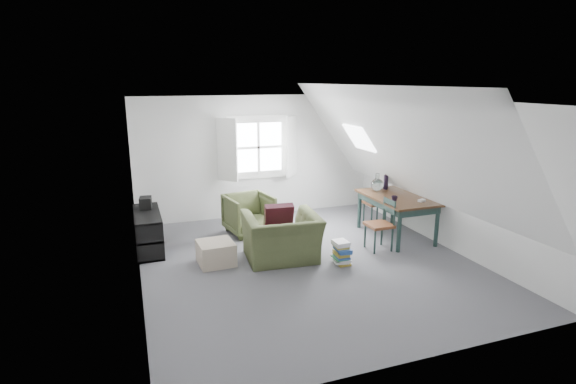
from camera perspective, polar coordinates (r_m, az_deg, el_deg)
name	(u,v)px	position (r m, az deg, el deg)	size (l,w,h in m)	color
floor	(307,262)	(7.18, 2.46, -8.89)	(5.50, 5.50, 0.00)	#535359
ceiling	(309,101)	(6.62, 2.69, 11.47)	(5.50, 5.50, 0.00)	white
wall_back	(258,157)	(9.34, -3.84, 4.51)	(5.00, 5.00, 0.00)	silver
wall_front	(417,247)	(4.48, 16.10, -6.77)	(5.00, 5.00, 0.00)	silver
wall_left	(134,200)	(6.31, -18.96, -0.93)	(5.50, 5.50, 0.00)	silver
wall_right	(445,174)	(8.06, 19.28, 2.19)	(5.50, 5.50, 0.00)	silver
slope_left	(204,157)	(6.27, -10.64, 4.43)	(5.50, 5.50, 0.00)	white
slope_right	(398,146)	(7.41, 13.84, 5.73)	(5.50, 5.50, 0.00)	white
dormer_window	(259,148)	(9.24, -3.73, 5.66)	(1.71, 0.35, 1.30)	white
skylight	(359,138)	(8.52, 9.01, 6.80)	(0.55, 0.75, 0.04)	white
armchair_near	(282,259)	(7.28, -0.80, -8.55)	(1.15, 1.00, 0.75)	#414B27
armchair_far	(249,233)	(8.51, -4.93, -5.17)	(0.79, 0.81, 0.74)	#414B27
throw_pillow	(279,218)	(7.18, -1.20, -3.26)	(0.46, 0.13, 0.46)	#3A0F19
ottoman	(216,253)	(7.14, -9.13, -7.64)	(0.53, 0.53, 0.36)	tan
dining_table	(397,202)	(8.33, 13.64, -1.21)	(0.91, 1.52, 0.76)	#351F11
demijohn	(377,184)	(8.56, 11.25, 0.97)	(0.24, 0.24, 0.34)	silver
vase_twigs	(386,181)	(8.77, 12.33, 1.33)	(0.09, 0.10, 0.68)	black
cup	(394,202)	(7.93, 13.34, -1.22)	(0.11, 0.11, 0.10)	black
paper_box	(422,201)	(8.06, 16.62, -1.04)	(0.12, 0.08, 0.04)	white
dining_chair_far	(376,203)	(9.07, 11.10, -1.34)	(0.39, 0.39, 0.82)	brown
dining_chair_near	(381,224)	(7.71, 11.71, -3.97)	(0.40, 0.40, 0.86)	brown
media_shelf	(149,233)	(7.92, -17.30, -5.04)	(0.42, 1.26, 0.65)	black
electronics_box	(146,203)	(8.07, -17.63, -1.38)	(0.19, 0.27, 0.22)	black
magazine_stack	(341,253)	(7.09, 6.81, -7.64)	(0.28, 0.33, 0.37)	#B29933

